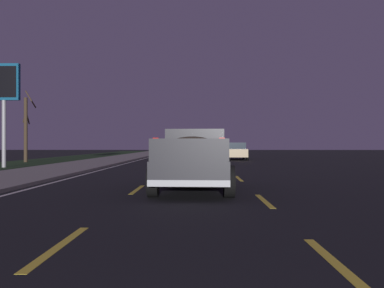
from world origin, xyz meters
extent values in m
plane|color=black|center=(27.00, 0.00, 0.00)|extent=(144.00, 144.00, 0.00)
cube|color=gray|center=(27.00, 7.45, 0.06)|extent=(108.00, 4.00, 0.12)
cube|color=#1E3819|center=(27.00, 12.45, 0.00)|extent=(108.00, 6.00, 0.01)
cube|color=yellow|center=(4.05, -1.75, 0.00)|extent=(2.40, 0.14, 0.01)
cube|color=yellow|center=(9.27, -1.75, 0.00)|extent=(2.40, 0.14, 0.01)
cube|color=yellow|center=(15.73, -1.75, 0.00)|extent=(2.40, 0.14, 0.01)
cube|color=yellow|center=(21.91, -1.75, 0.00)|extent=(2.40, 0.14, 0.01)
cube|color=yellow|center=(28.68, -1.75, 0.00)|extent=(2.40, 0.14, 0.01)
cube|color=yellow|center=(35.07, -1.75, 0.00)|extent=(2.40, 0.14, 0.01)
cube|color=yellow|center=(40.08, -1.75, 0.00)|extent=(2.40, 0.14, 0.01)
cube|color=yellow|center=(46.43, -1.75, 0.00)|extent=(2.40, 0.14, 0.01)
cube|color=yellow|center=(51.69, -1.75, 0.00)|extent=(2.40, 0.14, 0.01)
cube|color=yellow|center=(58.14, -1.75, 0.00)|extent=(2.40, 0.14, 0.01)
cube|color=yellow|center=(64.10, -1.75, 0.00)|extent=(2.40, 0.14, 0.01)
cube|color=yellow|center=(71.00, -1.75, 0.00)|extent=(2.40, 0.14, 0.01)
cube|color=yellow|center=(76.65, -1.75, 0.00)|extent=(2.40, 0.14, 0.01)
cube|color=yellow|center=(4.81, 1.75, 0.00)|extent=(2.40, 0.14, 0.01)
cube|color=yellow|center=(11.67, 1.75, 0.00)|extent=(2.40, 0.14, 0.01)
cube|color=yellow|center=(18.13, 1.75, 0.00)|extent=(2.40, 0.14, 0.01)
cube|color=yellow|center=(24.06, 1.75, 0.00)|extent=(2.40, 0.14, 0.01)
cube|color=yellow|center=(29.07, 1.75, 0.00)|extent=(2.40, 0.14, 0.01)
cube|color=yellow|center=(35.96, 1.75, 0.00)|extent=(2.40, 0.14, 0.01)
cube|color=yellow|center=(42.28, 1.75, 0.00)|extent=(2.40, 0.14, 0.01)
cube|color=yellow|center=(47.35, 1.75, 0.00)|extent=(2.40, 0.14, 0.01)
cube|color=yellow|center=(53.86, 1.75, 0.00)|extent=(2.40, 0.14, 0.01)
cube|color=yellow|center=(59.53, 1.75, 0.00)|extent=(2.40, 0.14, 0.01)
cube|color=yellow|center=(64.99, 1.75, 0.00)|extent=(2.40, 0.14, 0.01)
cube|color=yellow|center=(70.58, 1.75, 0.00)|extent=(2.40, 0.14, 0.01)
cube|color=yellow|center=(76.36, 1.75, 0.00)|extent=(2.40, 0.14, 0.01)
cube|color=silver|center=(27.00, 5.15, 0.00)|extent=(108.00, 0.14, 0.01)
cube|color=#232328|center=(11.71, 0.00, 0.67)|extent=(5.47, 2.20, 0.60)
cube|color=#232328|center=(12.89, -0.05, 1.42)|extent=(2.23, 1.92, 0.90)
cube|color=#1E2833|center=(11.84, -0.01, 1.47)|extent=(0.09, 1.44, 0.50)
cube|color=#232328|center=(10.66, 0.98, 1.25)|extent=(3.02, 0.19, 0.56)
cube|color=#232328|center=(10.59, -0.90, 1.25)|extent=(3.02, 0.19, 0.56)
cube|color=#232328|center=(9.05, 0.10, 1.25)|extent=(0.15, 1.88, 0.56)
cube|color=silver|center=(9.05, 0.10, 0.45)|extent=(0.20, 2.00, 0.16)
cube|color=red|center=(9.09, 0.90, 1.45)|extent=(0.07, 0.14, 0.20)
cube|color=red|center=(9.03, -0.70, 1.45)|extent=(0.07, 0.14, 0.20)
ellipsoid|color=#4C422D|center=(10.63, 0.04, 1.29)|extent=(2.65, 1.62, 0.64)
sphere|color=silver|center=(11.14, 0.38, 1.15)|extent=(0.40, 0.40, 0.40)
sphere|color=beige|center=(10.02, -0.24, 1.13)|extent=(0.34, 0.34, 0.34)
cylinder|color=black|center=(13.52, 0.93, 0.42)|extent=(0.84, 0.28, 0.84)
cylinder|color=black|center=(13.45, -1.07, 0.42)|extent=(0.84, 0.28, 0.84)
cylinder|color=black|center=(9.96, 1.07, 0.42)|extent=(0.84, 0.28, 0.84)
cylinder|color=black|center=(9.89, -0.93, 0.42)|extent=(0.84, 0.28, 0.84)
cube|color=#B2B5BA|center=(26.71, -0.13, 0.63)|extent=(4.41, 1.83, 0.70)
cube|color=#1E2833|center=(26.46, -0.13, 1.26)|extent=(2.48, 1.60, 0.56)
cylinder|color=black|center=(28.20, 0.78, 0.34)|extent=(0.68, 0.22, 0.68)
cylinder|color=black|center=(28.21, -1.02, 0.34)|extent=(0.68, 0.22, 0.68)
cylinder|color=black|center=(25.21, 0.76, 0.34)|extent=(0.68, 0.22, 0.68)
cylinder|color=black|center=(25.22, -1.04, 0.34)|extent=(0.68, 0.22, 0.68)
cube|color=red|center=(24.56, -0.14, 0.68)|extent=(0.09, 1.51, 0.10)
cube|color=maroon|center=(38.14, 0.22, 0.63)|extent=(4.45, 1.92, 0.70)
cube|color=#1E2833|center=(37.89, 0.21, 1.26)|extent=(2.51, 1.65, 0.56)
cylinder|color=black|center=(39.61, 1.16, 0.34)|extent=(0.68, 0.22, 0.68)
cylinder|color=black|center=(39.66, -0.64, 0.34)|extent=(0.68, 0.22, 0.68)
cylinder|color=black|center=(36.62, 1.08, 0.34)|extent=(0.68, 0.22, 0.68)
cylinder|color=black|center=(36.67, -0.72, 0.34)|extent=(0.68, 0.22, 0.68)
cube|color=red|center=(35.99, 0.16, 0.68)|extent=(0.12, 1.51, 0.10)
cube|color=#9E845B|center=(35.58, -3.38, 0.63)|extent=(4.42, 1.85, 0.70)
cube|color=#1E2833|center=(35.33, -3.38, 1.26)|extent=(2.48, 1.61, 0.56)
cylinder|color=black|center=(37.08, -2.50, 0.34)|extent=(0.68, 0.22, 0.68)
cylinder|color=black|center=(37.06, -4.30, 0.34)|extent=(0.68, 0.22, 0.68)
cylinder|color=black|center=(34.09, -2.47, 0.34)|extent=(0.68, 0.22, 0.68)
cylinder|color=black|center=(34.07, -4.27, 0.34)|extent=(0.68, 0.22, 0.68)
cube|color=red|center=(33.43, -3.36, 0.68)|extent=(0.10, 1.51, 0.10)
cylinder|color=#99999E|center=(23.31, 11.59, 3.12)|extent=(0.24, 0.24, 6.23)
cube|color=navy|center=(23.31, 11.59, 5.13)|extent=(0.24, 1.90, 2.20)
cube|color=black|center=(23.18, 11.59, 5.13)|extent=(0.04, 1.60, 1.87)
cylinder|color=#423323|center=(30.44, 13.38, 2.51)|extent=(0.28, 0.28, 5.02)
cylinder|color=#423323|center=(30.86, 13.50, 4.08)|extent=(0.92, 0.36, 1.55)
cylinder|color=#423323|center=(30.83, 13.40, 3.52)|extent=(0.85, 0.15, 1.08)
cylinder|color=#423323|center=(30.26, 12.92, 4.87)|extent=(0.43, 1.01, 1.41)
cylinder|color=#423323|center=(30.70, 13.58, 3.56)|extent=(0.59, 0.51, 0.94)
camera|label=1|loc=(-0.65, -0.16, 1.39)|focal=37.76mm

